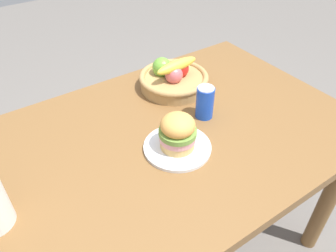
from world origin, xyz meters
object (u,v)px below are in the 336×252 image
Objects in this scene: plate at (177,147)px; soda_can at (205,102)px; sandwich at (178,132)px; fruit_basket at (173,78)px.

plate is 0.22m from soda_can.
sandwich is 0.21m from soda_can.
plate is at bearing -123.02° from fruit_basket.
fruit_basket is at bearing 56.98° from plate.
sandwich is at bearing -154.33° from soda_can.
fruit_basket reaches higher than plate.
fruit_basket is (0.21, 0.32, -0.03)m from sandwich.
sandwich is at bearing -123.02° from fruit_basket.
soda_can reaches higher than plate.
plate is 1.81× the size of soda_can.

